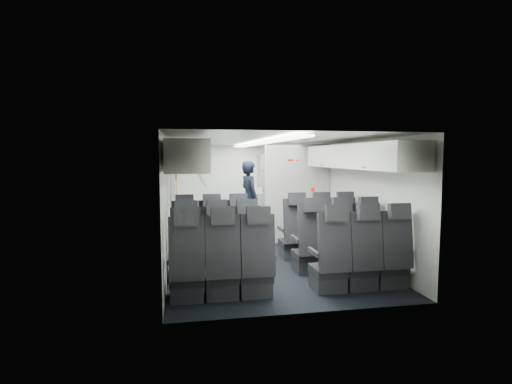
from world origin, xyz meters
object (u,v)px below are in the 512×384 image
object	(u,v)px
boarding_door	(174,197)
seat_row_mid	(278,250)
seat_row_front	(266,238)
carry_on_bag	(183,161)
seat_row_rear	(294,265)
flight_attendant	(249,198)
galley_unit	(275,191)

from	to	relation	value
boarding_door	seat_row_mid	bearing A→B (deg)	-61.23
seat_row_front	carry_on_bag	distance (m)	2.06
seat_row_front	seat_row_rear	distance (m)	1.80
seat_row_front	seat_row_mid	distance (m)	0.90
flight_attendant	carry_on_bag	size ratio (longest dim) A/B	4.21
seat_row_front	flight_attendant	size ratio (longest dim) A/B	1.89
flight_attendant	boarding_door	bearing A→B (deg)	83.42
seat_row_front	boarding_door	world-z (taller)	boarding_door
seat_row_rear	galley_unit	bearing A→B (deg)	79.35
flight_attendant	carry_on_bag	distance (m)	2.49
galley_unit	flight_attendant	world-z (taller)	galley_unit
seat_row_rear	carry_on_bag	bearing A→B (deg)	121.28
flight_attendant	seat_row_rear	bearing A→B (deg)	164.94
seat_row_rear	galley_unit	world-z (taller)	galley_unit
seat_row_front	carry_on_bag	world-z (taller)	carry_on_bag
seat_row_front	seat_row_rear	world-z (taller)	same
galley_unit	flight_attendant	xyz separation A→B (m)	(-0.85, -0.95, -0.07)
seat_row_front	seat_row_rear	xyz separation A→B (m)	(0.00, -1.80, 0.00)
carry_on_bag	seat_row_front	bearing A→B (deg)	-18.58
seat_row_mid	seat_row_front	bearing A→B (deg)	90.00
boarding_door	flight_attendant	xyz separation A→B (m)	(1.74, 0.22, -0.07)
seat_row_mid	carry_on_bag	xyz separation A→B (m)	(-1.43, 1.45, 1.37)
seat_row_front	galley_unit	world-z (taller)	galley_unit
flight_attendant	carry_on_bag	world-z (taller)	carry_on_bag
seat_row_rear	flight_attendant	distance (m)	4.13
seat_row_rear	seat_row_front	bearing A→B (deg)	90.00
seat_row_front	galley_unit	size ratio (longest dim) A/B	1.75
seat_row_front	flight_attendant	world-z (taller)	flight_attendant
seat_row_mid	galley_unit	xyz separation A→B (m)	(0.95, 4.15, 0.55)
seat_row_rear	boarding_door	size ratio (longest dim) A/B	1.79
galley_unit	boarding_door	xyz separation A→B (m)	(-2.59, -1.17, 0.00)
galley_unit	boarding_door	bearing A→B (deg)	-155.72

